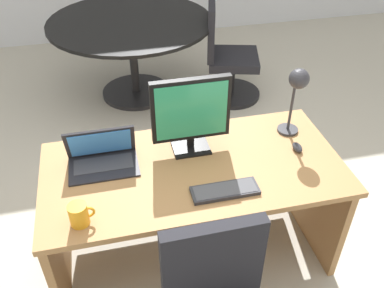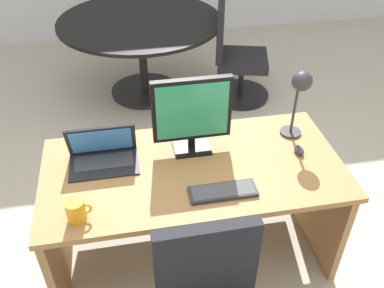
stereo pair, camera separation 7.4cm
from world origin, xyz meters
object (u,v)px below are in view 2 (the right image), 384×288
Objects in this scene: desk at (192,190)px; monitor at (192,112)px; laptop at (103,150)px; keyboard at (223,191)px; mouse at (299,150)px; desk_lamp at (300,90)px; meeting_table at (141,38)px; coffee_mug at (76,211)px; meeting_chair_near at (235,62)px.

monitor reaches higher than desk.
laptop is 0.67m from keyboard.
desk_lamp reaches higher than mouse.
keyboard reaches higher than desk.
meeting_table is (0.36, 1.92, -0.21)m from laptop.
laptop is at bearing -178.79° from monitor.
meeting_chair_near reaches higher than coffee_mug.
keyboard is 0.69m from coffee_mug.
mouse is 0.06× the size of meeting_table.
meeting_chair_near reaches higher than desk.
keyboard is 0.70m from desk_lamp.
desk_lamp reaches higher than meeting_chair_near.
monitor reaches higher than coffee_mug.
desk_lamp is at bearing 81.79° from mouse.
desk is 0.81m from desk_lamp.
coffee_mug is (-0.69, -0.04, 0.04)m from keyboard.
keyboard is 0.36× the size of meeting_chair_near.
keyboard is at bearing -77.36° from monitor.
keyboard is 2.84× the size of coffee_mug.
mouse is at bearing -4.12° from desk.
desk is at bearing 28.32° from coffee_mug.
desk is 13.50× the size of coffee_mug.
meeting_chair_near is at bearing 67.07° from desk.
desk_lamp is (0.02, 0.16, 0.28)m from mouse.
laptop is 1.96m from meeting_table.
desk is at bearing -11.30° from laptop.
desk_lamp is at bearing -69.46° from meeting_table.
monitor is 1.21× the size of laptop.
mouse reaches higher than keyboard.
desk_lamp is 1.29m from coffee_mug.
desk_lamp reaches higher than coffee_mug.
keyboard is 0.53m from mouse.
laptop is at bearing -178.79° from desk_lamp.
laptop is at bearing 168.70° from desk.
desk is 1.71× the size of meeting_chair_near.
desk_lamp is (1.07, 0.02, 0.24)m from laptop.
desk is 4.39× the size of laptop.
mouse is (1.04, -0.13, -0.05)m from laptop.
meeting_chair_near reaches higher than meeting_table.
monitor is 0.51m from laptop.
monitor is at bearing 1.21° from laptop.
keyboard is 0.22× the size of meeting_table.
desk is 3.63× the size of monitor.
meeting_chair_near is (0.14, 1.66, -0.67)m from desk_lamp.
meeting_chair_near reaches higher than keyboard.
mouse is 2.17m from meeting_table.
laptop reaches higher than mouse.
desk_lamp is 3.55× the size of coffee_mug.
coffee_mug is at bearing -166.90° from mouse.
desk_lamp is 0.28× the size of meeting_table.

